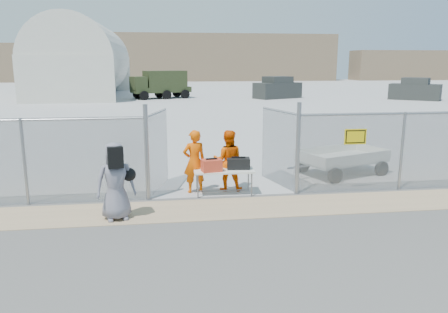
{
  "coord_description": "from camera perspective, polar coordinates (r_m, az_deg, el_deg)",
  "views": [
    {
      "loc": [
        -1.52,
        -9.11,
        3.51
      ],
      "look_at": [
        0.0,
        2.0,
        1.1
      ],
      "focal_mm": 35.0,
      "sensor_mm": 36.0,
      "label": 1
    }
  ],
  "objects": [
    {
      "name": "ground",
      "position": [
        9.89,
        1.59,
        -8.68
      ],
      "size": [
        160.0,
        160.0,
        0.0
      ],
      "primitive_type": "plane",
      "color": "#434343"
    },
    {
      "name": "tarmac_inside",
      "position": [
        51.26,
        -6.12,
        8.15
      ],
      "size": [
        160.0,
        80.0,
        0.01
      ],
      "primitive_type": "cube",
      "color": "#ACACAC",
      "rests_on": "ground"
    },
    {
      "name": "dirt_strip",
      "position": [
        10.81,
        0.72,
        -6.78
      ],
      "size": [
        44.0,
        1.6,
        0.01
      ],
      "primitive_type": "cube",
      "color": "tan",
      "rests_on": "ground"
    },
    {
      "name": "distant_hills",
      "position": [
        87.36,
        -3.58,
        12.77
      ],
      "size": [
        140.0,
        6.0,
        9.0
      ],
      "primitive_type": null,
      "color": "#7F684F",
      "rests_on": "ground"
    },
    {
      "name": "chain_link_fence",
      "position": [
        11.47,
        -0.0,
        0.0
      ],
      "size": [
        40.0,
        0.2,
        2.2
      ],
      "primitive_type": null,
      "color": "gray",
      "rests_on": "ground"
    },
    {
      "name": "quonset_hangar",
      "position": [
        49.84,
        -17.99,
        12.13
      ],
      "size": [
        9.0,
        18.0,
        8.0
      ],
      "primitive_type": null,
      "color": "beige",
      "rests_on": "ground"
    },
    {
      "name": "folding_table",
      "position": [
        11.86,
        -0.02,
        -3.36
      ],
      "size": [
        1.64,
        0.72,
        0.69
      ],
      "primitive_type": null,
      "rotation": [
        0.0,
        0.0,
        -0.03
      ],
      "color": "white",
      "rests_on": "ground"
    },
    {
      "name": "orange_bag",
      "position": [
        11.58,
        -1.64,
        -1.17
      ],
      "size": [
        0.56,
        0.43,
        0.32
      ],
      "primitive_type": "cube",
      "rotation": [
        0.0,
        0.0,
        0.17
      ],
      "color": "#DA4228",
      "rests_on": "folding_table"
    },
    {
      "name": "black_duffel",
      "position": [
        11.87,
        1.88,
        -0.9
      ],
      "size": [
        0.65,
        0.42,
        0.3
      ],
      "primitive_type": "cube",
      "rotation": [
        0.0,
        0.0,
        -0.1
      ],
      "color": "black",
      "rests_on": "folding_table"
    },
    {
      "name": "security_worker_left",
      "position": [
        11.93,
        -3.9,
        -0.67
      ],
      "size": [
        0.72,
        0.55,
        1.75
      ],
      "primitive_type": "imported",
      "rotation": [
        0.0,
        0.0,
        3.37
      ],
      "color": "#EE5702",
      "rests_on": "ground"
    },
    {
      "name": "security_worker_right",
      "position": [
        12.14,
        0.52,
        -0.51
      ],
      "size": [
        0.93,
        0.78,
        1.71
      ],
      "primitive_type": "imported",
      "rotation": [
        0.0,
        0.0,
        2.96
      ],
      "color": "#EE5702",
      "rests_on": "ground"
    },
    {
      "name": "visitor",
      "position": [
        10.15,
        -13.98,
        -3.18
      ],
      "size": [
        0.98,
        0.76,
        1.79
      ],
      "primitive_type": "imported",
      "rotation": [
        0.0,
        0.0,
        0.23
      ],
      "color": "slate",
      "rests_on": "ground"
    },
    {
      "name": "utility_trailer",
      "position": [
        14.5,
        15.15,
        -0.58
      ],
      "size": [
        3.93,
        2.92,
        0.85
      ],
      "primitive_type": null,
      "rotation": [
        0.0,
        0.0,
        0.35
      ],
      "color": "white",
      "rests_on": "ground"
    },
    {
      "name": "military_truck",
      "position": [
        44.48,
        -8.24,
        9.26
      ],
      "size": [
        6.12,
        3.97,
        2.74
      ],
      "primitive_type": null,
      "rotation": [
        0.0,
        0.0,
        0.35
      ],
      "color": "#2D371B",
      "rests_on": "ground"
    },
    {
      "name": "parked_vehicle_near",
      "position": [
        44.6,
        7.0,
        8.91
      ],
      "size": [
        5.16,
        3.9,
        2.13
      ],
      "primitive_type": null,
      "rotation": [
        0.0,
        0.0,
        0.43
      ],
      "color": "#2D302E",
      "rests_on": "ground"
    },
    {
      "name": "parked_vehicle_mid",
      "position": [
        46.29,
        23.68,
        8.06
      ],
      "size": [
        4.85,
        4.46,
        2.06
      ],
      "primitive_type": null,
      "rotation": [
        0.0,
        0.0,
        -0.68
      ],
      "color": "#2D302E",
      "rests_on": "ground"
    }
  ]
}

